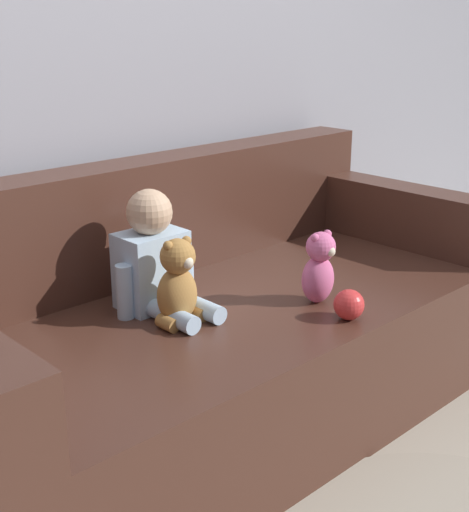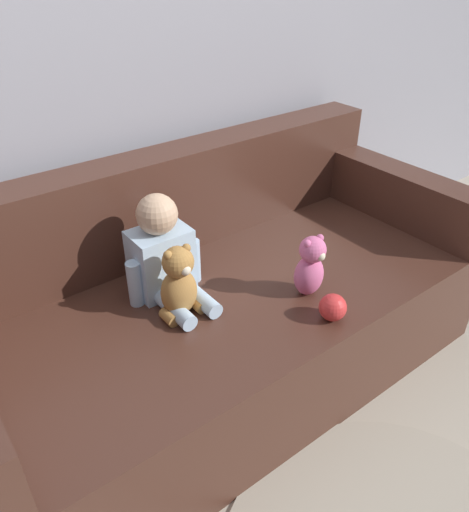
{
  "view_description": "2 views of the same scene",
  "coord_description": "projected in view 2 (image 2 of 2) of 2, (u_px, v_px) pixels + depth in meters",
  "views": [
    {
      "loc": [
        -1.49,
        -1.61,
        1.36
      ],
      "look_at": [
        -0.06,
        -0.1,
        0.65
      ],
      "focal_mm": 50.0,
      "sensor_mm": 36.0,
      "label": 1
    },
    {
      "loc": [
        -0.91,
        -1.24,
        1.58
      ],
      "look_at": [
        0.01,
        -0.03,
        0.6
      ],
      "focal_mm": 35.0,
      "sensor_mm": 36.0,
      "label": 2
    }
  ],
  "objects": [
    {
      "name": "couch",
      "position": [
        220.0,
        309.0,
        2.02
      ],
      "size": [
        2.08,
        0.96,
        0.88
      ],
      "color": "#47281E",
      "rests_on": "ground_plane"
    },
    {
      "name": "person_baby",
      "position": [
        163.0,
        255.0,
        1.79
      ],
      "size": [
        0.3,
        0.34,
        0.39
      ],
      "color": "silver",
      "rests_on": "couch"
    },
    {
      "name": "toy_ball",
      "position": [
        333.0,
        307.0,
        1.71
      ],
      "size": [
        0.1,
        0.1,
        0.1
      ],
      "color": "red",
      "rests_on": "couch"
    },
    {
      "name": "plush_toy_side",
      "position": [
        310.0,
        266.0,
        1.79
      ],
      "size": [
        0.12,
        0.11,
        0.24
      ],
      "color": "#DB6699",
      "rests_on": "couch"
    },
    {
      "name": "wall_back",
      "position": [
        134.0,
        28.0,
        1.83
      ],
      "size": [
        8.0,
        0.05,
        2.6
      ],
      "color": "#93939E",
      "rests_on": "ground_plane"
    },
    {
      "name": "ground_plane",
      "position": [
        228.0,
        372.0,
        2.15
      ],
      "size": [
        12.0,
        12.0,
        0.0
      ],
      "primitive_type": "plane",
      "color": "#B7AD99"
    },
    {
      "name": "teddy_bear_brown",
      "position": [
        179.0,
        283.0,
        1.69
      ],
      "size": [
        0.16,
        0.12,
        0.27
      ],
      "color": "#AD7A3D",
      "rests_on": "couch"
    }
  ]
}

